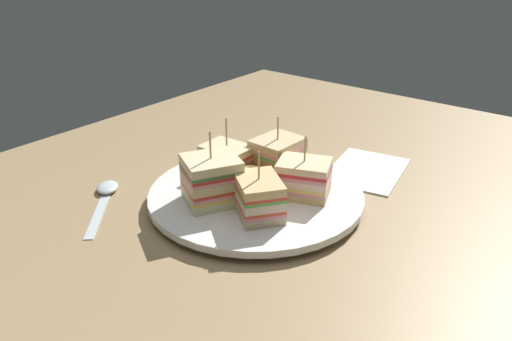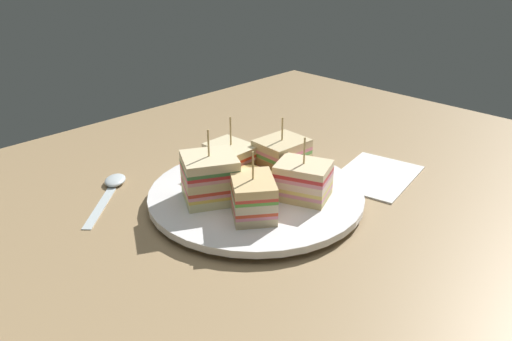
# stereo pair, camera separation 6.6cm
# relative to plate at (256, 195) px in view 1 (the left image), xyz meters

# --- Properties ---
(ground_plane) EXTENTS (1.16, 0.87, 0.02)m
(ground_plane) POSITION_rel_plate_xyz_m (0.00, 0.00, -0.02)
(ground_plane) COLOR #9C7E57
(plate) EXTENTS (0.28, 0.28, 0.02)m
(plate) POSITION_rel_plate_xyz_m (0.00, 0.00, 0.00)
(plate) COLOR white
(plate) RESTS_ON ground_plane
(sandwich_wedge_0) EXTENTS (0.05, 0.07, 0.09)m
(sandwich_wedge_0) POSITION_rel_plate_xyz_m (0.01, 0.06, 0.03)
(sandwich_wedge_0) COLOR beige
(sandwich_wedge_0) RESTS_ON plate
(sandwich_wedge_1) EXTENTS (0.09, 0.09, 0.09)m
(sandwich_wedge_1) POSITION_rel_plate_xyz_m (-0.06, 0.03, 0.04)
(sandwich_wedge_1) COLOR beige
(sandwich_wedge_1) RESTS_ON plate
(sandwich_wedge_2) EXTENTS (0.08, 0.08, 0.08)m
(sandwich_wedge_2) POSITION_rel_plate_xyz_m (-0.05, -0.04, 0.03)
(sandwich_wedge_2) COLOR #D5BA8B
(sandwich_wedge_2) RESTS_ON plate
(sandwich_wedge_3) EXTENTS (0.07, 0.08, 0.08)m
(sandwich_wedge_3) POSITION_rel_plate_xyz_m (0.03, -0.05, 0.03)
(sandwich_wedge_3) COLOR #D9BF7C
(sandwich_wedge_3) RESTS_ON plate
(sandwich_wedge_4) EXTENTS (0.07, 0.06, 0.09)m
(sandwich_wedge_4) POSITION_rel_plate_xyz_m (0.06, 0.01, 0.03)
(sandwich_wedge_4) COLOR beige
(sandwich_wedge_4) RESTS_ON plate
(chip_pile) EXTENTS (0.08, 0.07, 0.03)m
(chip_pile) POSITION_rel_plate_xyz_m (0.00, 0.00, 0.02)
(chip_pile) COLOR #F3C876
(chip_pile) RESTS_ON plate
(spoon) EXTENTS (0.12, 0.12, 0.01)m
(spoon) POSITION_rel_plate_xyz_m (-0.11, 0.17, -0.01)
(spoon) COLOR silver
(spoon) RESTS_ON ground_plane
(napkin) EXTENTS (0.16, 0.13, 0.01)m
(napkin) POSITION_rel_plate_xyz_m (0.18, -0.07, -0.01)
(napkin) COLOR white
(napkin) RESTS_ON ground_plane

